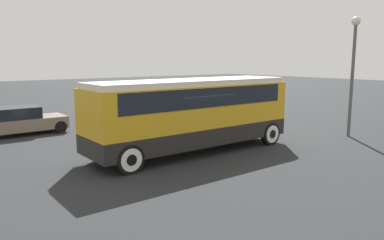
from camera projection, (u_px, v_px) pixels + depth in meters
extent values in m
plane|color=#26282B|center=(192.00, 152.00, 15.85)|extent=(120.00, 120.00, 0.00)
cube|color=black|center=(192.00, 134.00, 15.72)|extent=(9.04, 2.40, 0.72)
cube|color=gold|center=(192.00, 105.00, 15.52)|extent=(9.04, 2.40, 1.69)
cube|color=black|center=(192.00, 95.00, 15.46)|extent=(7.96, 2.44, 0.76)
cube|color=silver|center=(192.00, 82.00, 15.37)|extent=(8.86, 2.21, 0.22)
cube|color=gold|center=(263.00, 103.00, 18.20)|extent=(0.36, 2.31, 1.93)
cylinder|color=black|center=(270.00, 134.00, 17.15)|extent=(1.03, 0.28, 1.03)
cylinder|color=silver|center=(270.00, 134.00, 17.15)|extent=(0.80, 0.30, 0.80)
cylinder|color=black|center=(270.00, 134.00, 17.15)|extent=(0.39, 0.32, 0.39)
cylinder|color=black|center=(237.00, 127.00, 18.85)|extent=(1.03, 0.28, 1.03)
cylinder|color=silver|center=(237.00, 127.00, 18.85)|extent=(0.80, 0.30, 0.80)
cylinder|color=black|center=(237.00, 127.00, 18.85)|extent=(0.39, 0.32, 0.39)
cylinder|color=black|center=(130.00, 159.00, 12.77)|extent=(1.03, 0.28, 1.03)
cylinder|color=silver|center=(130.00, 159.00, 12.77)|extent=(0.80, 0.30, 0.80)
cylinder|color=black|center=(130.00, 159.00, 12.77)|extent=(0.39, 0.32, 0.39)
cylinder|color=black|center=(103.00, 147.00, 14.47)|extent=(1.03, 0.28, 1.03)
cylinder|color=silver|center=(103.00, 147.00, 14.47)|extent=(0.80, 0.30, 0.80)
cylinder|color=black|center=(103.00, 147.00, 14.47)|extent=(0.39, 0.32, 0.39)
cube|color=#7A6B5B|center=(18.00, 124.00, 19.39)|extent=(4.72, 1.83, 0.62)
cube|color=black|center=(13.00, 113.00, 19.18)|extent=(2.45, 1.65, 0.59)
cylinder|color=black|center=(60.00, 127.00, 19.94)|extent=(0.64, 0.22, 0.64)
cylinder|color=black|center=(60.00, 127.00, 19.94)|extent=(0.25, 0.26, 0.25)
cylinder|color=black|center=(51.00, 123.00, 21.22)|extent=(0.64, 0.22, 0.64)
cylinder|color=black|center=(51.00, 123.00, 21.22)|extent=(0.25, 0.26, 0.25)
cube|color=maroon|center=(202.00, 116.00, 22.36)|extent=(4.63, 1.81, 0.59)
cube|color=black|center=(199.00, 107.00, 22.16)|extent=(2.41, 1.63, 0.53)
cylinder|color=black|center=(233.00, 118.00, 22.87)|extent=(0.68, 0.22, 0.68)
cylinder|color=black|center=(233.00, 118.00, 22.87)|extent=(0.26, 0.26, 0.26)
cylinder|color=black|center=(216.00, 115.00, 24.15)|extent=(0.68, 0.22, 0.68)
cylinder|color=black|center=(216.00, 115.00, 24.15)|extent=(0.26, 0.26, 0.26)
cylinder|color=black|center=(185.00, 124.00, 20.65)|extent=(0.68, 0.22, 0.68)
cylinder|color=black|center=(185.00, 124.00, 20.65)|extent=(0.26, 0.26, 0.26)
cylinder|color=black|center=(169.00, 120.00, 21.92)|extent=(0.68, 0.22, 0.68)
cylinder|color=black|center=(169.00, 120.00, 21.92)|extent=(0.26, 0.26, 0.26)
cylinder|color=#515156|center=(352.00, 82.00, 18.66)|extent=(0.16, 0.16, 5.55)
sphere|color=silver|center=(356.00, 21.00, 18.18)|extent=(0.44, 0.44, 0.44)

